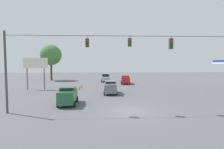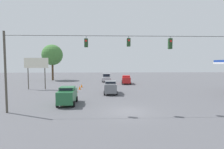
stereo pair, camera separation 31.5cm
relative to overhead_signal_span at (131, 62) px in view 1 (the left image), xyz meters
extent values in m
plane|color=#56565B|center=(0.10, 0.08, -4.83)|extent=(140.00, 140.00, 0.00)
cylinder|color=#4C473D|center=(11.63, 0.00, -1.01)|extent=(0.20, 0.20, 7.65)
cylinder|color=black|center=(0.10, 0.00, 2.42)|extent=(23.06, 0.04, 0.04)
cube|color=#1E3D1E|center=(-3.90, 0.00, 1.71)|extent=(0.32, 0.36, 1.01)
cylinder|color=black|center=(-3.90, 0.00, 2.32)|extent=(0.03, 0.03, 0.20)
cylinder|color=red|center=(-3.90, 0.19, 1.94)|extent=(0.20, 0.02, 0.20)
cube|color=#1E3D1E|center=(0.10, 0.00, 1.82)|extent=(0.32, 0.36, 0.77)
cylinder|color=black|center=(0.10, 0.00, 2.31)|extent=(0.03, 0.03, 0.21)
cylinder|color=red|center=(0.10, 0.19, 1.99)|extent=(0.20, 0.02, 0.20)
cube|color=#1E3D1E|center=(4.10, 0.00, 1.75)|extent=(0.32, 0.36, 0.80)
cylinder|color=black|center=(4.10, 0.00, 2.29)|extent=(0.03, 0.03, 0.27)
cylinder|color=red|center=(4.10, 0.19, 1.93)|extent=(0.20, 0.02, 0.20)
cube|color=#A8AAB2|center=(2.02, -27.67, -4.06)|extent=(2.04, 5.34, 0.90)
cube|color=#A8AAB2|center=(2.03, -27.03, -3.16)|extent=(1.86, 1.93, 0.90)
cube|color=black|center=(2.04, -26.06, -3.16)|extent=(1.61, 0.03, 0.63)
cylinder|color=black|center=(3.04, -25.95, -4.51)|extent=(0.22, 0.64, 0.64)
cylinder|color=black|center=(1.03, -25.93, -4.51)|extent=(0.22, 0.64, 0.64)
cylinder|color=black|center=(3.02, -29.41, -4.51)|extent=(0.22, 0.64, 0.64)
cylinder|color=black|center=(1.01, -29.39, -4.51)|extent=(0.22, 0.64, 0.64)
cube|color=#236038|center=(6.62, -3.19, -3.85)|extent=(1.88, 4.03, 1.33)
cube|color=#236038|center=(6.62, -3.19, -3.00)|extent=(1.66, 1.81, 0.36)
cube|color=black|center=(6.58, -2.31, -3.00)|extent=(1.38, 0.07, 0.25)
cylinder|color=black|center=(7.43, -1.87, -4.51)|extent=(0.25, 0.65, 0.64)
cylinder|color=black|center=(5.70, -1.94, -4.51)|extent=(0.25, 0.65, 0.64)
cylinder|color=black|center=(7.53, -4.44, -4.51)|extent=(0.25, 0.65, 0.64)
cylinder|color=black|center=(5.81, -4.51, -4.51)|extent=(0.25, 0.65, 0.64)
cube|color=red|center=(-2.39, -22.49, -3.91)|extent=(2.12, 4.40, 1.21)
cube|color=red|center=(-2.39, -22.49, -3.12)|extent=(1.79, 2.00, 0.36)
cube|color=black|center=(-2.47, -23.43, -3.12)|extent=(1.43, 0.13, 0.25)
cylinder|color=black|center=(-3.40, -23.80, -4.51)|extent=(0.27, 0.66, 0.64)
cylinder|color=black|center=(-1.61, -23.94, -4.51)|extent=(0.27, 0.66, 0.64)
cylinder|color=black|center=(-3.18, -21.03, -4.51)|extent=(0.27, 0.66, 0.64)
cylinder|color=black|center=(-1.39, -21.17, -4.51)|extent=(0.27, 0.66, 0.64)
cube|color=slate|center=(1.52, -9.93, -3.87)|extent=(1.88, 4.15, 1.28)
cube|color=slate|center=(1.52, -9.93, -3.05)|extent=(1.68, 1.85, 0.36)
cube|color=black|center=(1.54, -9.02, -3.05)|extent=(1.42, 0.05, 0.25)
cylinder|color=black|center=(2.44, -8.62, -4.51)|extent=(0.24, 0.65, 0.64)
cylinder|color=black|center=(0.66, -8.57, -4.51)|extent=(0.24, 0.65, 0.64)
cylinder|color=black|center=(2.37, -11.29, -4.51)|extent=(0.24, 0.65, 0.64)
cylinder|color=black|center=(0.60, -11.25, -4.51)|extent=(0.24, 0.65, 0.64)
cone|color=orange|center=(6.94, -2.57, -4.51)|extent=(0.40, 0.40, 0.65)
cone|color=orange|center=(6.73, -5.46, -4.51)|extent=(0.40, 0.40, 0.65)
cone|color=orange|center=(6.81, -8.44, -4.51)|extent=(0.40, 0.40, 0.65)
cone|color=orange|center=(6.98, -11.43, -4.51)|extent=(0.40, 0.40, 0.65)
cone|color=orange|center=(6.87, -14.29, -4.51)|extent=(0.40, 0.40, 0.65)
cone|color=orange|center=(6.90, -17.06, -4.51)|extent=(0.40, 0.40, 0.65)
cylinder|color=#4C473D|center=(13.09, -14.89, -2.92)|extent=(0.16, 0.16, 3.82)
cylinder|color=#4C473D|center=(16.05, -14.89, -2.92)|extent=(0.16, 0.16, 3.82)
cube|color=silver|center=(14.57, -14.89, -0.11)|extent=(4.23, 0.12, 1.80)
cylinder|color=#4C3823|center=(16.67, -31.46, -2.14)|extent=(0.53, 0.53, 5.38)
sphere|color=#427A38|center=(16.67, -31.46, 2.07)|extent=(5.56, 5.56, 5.56)
camera|label=1|loc=(2.62, 16.60, -0.13)|focal=28.00mm
camera|label=2|loc=(2.31, 16.62, -0.13)|focal=28.00mm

